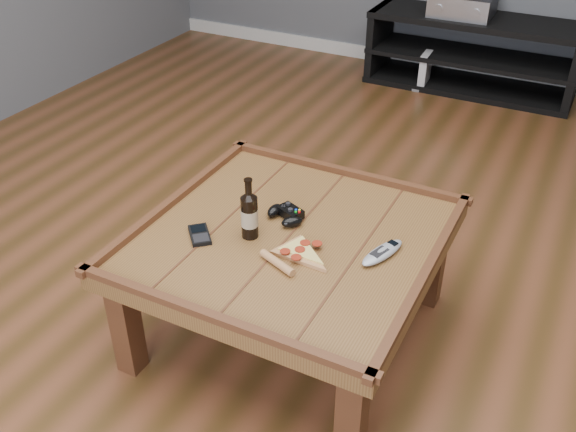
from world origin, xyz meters
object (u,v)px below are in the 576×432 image
at_px(smartphone, 200,235).
at_px(remote_control, 382,252).
at_px(media_console, 472,54).
at_px(pizza_slice, 297,254).
at_px(game_console, 425,72).
at_px(beer_bottle, 249,214).
at_px(game_controller, 286,214).
at_px(coffee_table, 290,249).
at_px(av_receiver, 463,4).

height_order(smartphone, remote_control, remote_control).
xyz_separation_m(smartphone, remote_control, (0.60, 0.18, 0.01)).
height_order(media_console, smartphone, media_console).
bearing_deg(media_console, pizza_slice, -88.51).
bearing_deg(game_console, beer_bottle, -89.92).
bearing_deg(game_controller, smartphone, -110.13).
bearing_deg(remote_control, coffee_table, -155.71).
relative_size(smartphone, game_console, 0.53).
distance_m(game_controller, smartphone, 0.32).
relative_size(coffee_table, remote_control, 5.02).
distance_m(coffee_table, smartphone, 0.32).
xyz_separation_m(pizza_slice, av_receiver, (-0.19, 2.84, 0.11)).
distance_m(coffee_table, media_console, 2.75).
height_order(coffee_table, game_console, coffee_table).
xyz_separation_m(media_console, remote_control, (0.33, -2.72, 0.22)).
xyz_separation_m(pizza_slice, game_console, (-0.35, 2.72, -0.35)).
bearing_deg(coffee_table, game_controller, 124.34).
distance_m(media_console, smartphone, 2.92).
height_order(game_controller, game_console, game_controller).
xyz_separation_m(smartphone, game_console, (-0.00, 2.77, -0.34)).
height_order(media_console, game_controller, media_console).
relative_size(beer_bottle, remote_control, 1.10).
relative_size(coffee_table, media_console, 0.74).
xyz_separation_m(av_receiver, game_console, (-0.17, -0.12, -0.46)).
bearing_deg(av_receiver, media_console, 1.57).
bearing_deg(smartphone, remote_control, -25.86).
height_order(media_console, av_receiver, av_receiver).
distance_m(media_console, pizza_slice, 2.85).
height_order(coffee_table, game_controller, game_controller).
xyz_separation_m(coffee_table, game_console, (-0.28, 2.62, -0.28)).
bearing_deg(smartphone, coffee_table, -14.20).
bearing_deg(pizza_slice, game_console, 118.89).
height_order(beer_bottle, pizza_slice, beer_bottle).
bearing_deg(beer_bottle, pizza_slice, -8.73).
relative_size(game_controller, av_receiver, 0.38).
relative_size(remote_control, av_receiver, 0.51).
xyz_separation_m(beer_bottle, game_controller, (0.06, 0.15, -0.07)).
bearing_deg(pizza_slice, game_controller, 147.72).
height_order(pizza_slice, game_console, pizza_slice).
xyz_separation_m(game_controller, pizza_slice, (0.13, -0.18, -0.01)).
bearing_deg(remote_control, media_console, 115.34).
bearing_deg(coffee_table, game_console, 96.06).
xyz_separation_m(pizza_slice, remote_control, (0.25, 0.13, 0.01)).
xyz_separation_m(media_console, beer_bottle, (-0.12, -2.82, 0.30)).
bearing_deg(smartphone, media_console, 41.87).
distance_m(game_controller, remote_control, 0.39).
relative_size(pizza_slice, game_console, 1.23).
bearing_deg(game_console, remote_control, -80.14).
relative_size(coffee_table, game_controller, 6.71).
bearing_deg(av_receiver, remote_control, -81.91).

